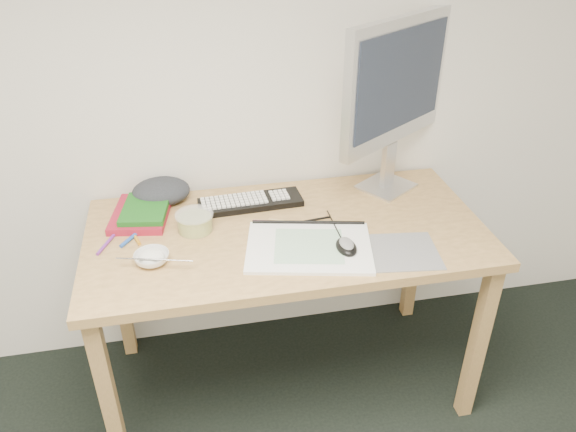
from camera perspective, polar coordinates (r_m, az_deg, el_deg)
The scene contains 19 objects.
room_shell at distance 0.37m, azimuth 18.83°, elevation -16.14°, with size 3.60×3.60×3.60m.
desk at distance 2.03m, azimuth -0.12°, elevation -3.30°, with size 1.40×0.70×0.75m.
mousepad at distance 1.90m, azimuth 11.44°, elevation -3.57°, with size 0.24×0.22×0.00m, color slate.
sketchpad at distance 1.88m, azimuth 2.14°, elevation -3.19°, with size 0.41×0.30×0.01m, color white.
keyboard at distance 2.12m, azimuth -3.83°, elevation 1.39°, with size 0.39×0.12×0.02m, color black.
monitor at distance 2.12m, azimuth 10.94°, elevation 12.79°, with size 0.49×0.35×0.66m.
mouse at distance 1.86m, azimuth 5.96°, elevation -2.85°, with size 0.07×0.11×0.04m, color black.
rice_bowl at distance 1.86m, azimuth -13.67°, elevation -4.19°, with size 0.11×0.11×0.04m, color white.
chopsticks at distance 1.81m, azimuth -13.41°, elevation -4.34°, with size 0.02×0.02×0.23m, color #B6B6B9.
fruit_tub at distance 1.99m, azimuth -9.44°, elevation -0.60°, with size 0.13×0.13×0.07m, color #DACD4D.
book_red at distance 2.11m, azimuth -14.70°, elevation 0.22°, with size 0.19×0.26×0.03m, color maroon.
book_green at distance 2.10m, azimuth -14.30°, elevation 0.72°, with size 0.16×0.22×0.02m, color #175A16.
cloth_lump at distance 2.19m, azimuth -12.77°, elevation 2.46°, with size 0.18×0.15×0.08m, color #25282D.
pencil_pink at distance 2.02m, azimuth -1.06°, elevation -0.55°, with size 0.01×0.01×0.18m, color #CC668D.
pencil_tan at distance 2.01m, azimuth 0.88°, elevation -0.63°, with size 0.01×0.01×0.20m, color tan.
pencil_black at distance 2.02m, azimuth 1.64°, elevation -0.56°, with size 0.01×0.01×0.20m, color black.
marker_blue at distance 2.01m, azimuth -15.39°, elevation -1.95°, with size 0.01×0.01×0.14m, color #204DB0.
marker_orange at distance 2.01m, azimuth -15.32°, elevation -1.93°, with size 0.01×0.01×0.12m, color orange.
marker_purple at distance 1.99m, azimuth -18.01°, elevation -2.74°, with size 0.01×0.01×0.12m, color #6C278F.
Camera 1 is at (-0.16, -0.20, 1.82)m, focal length 35.00 mm.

